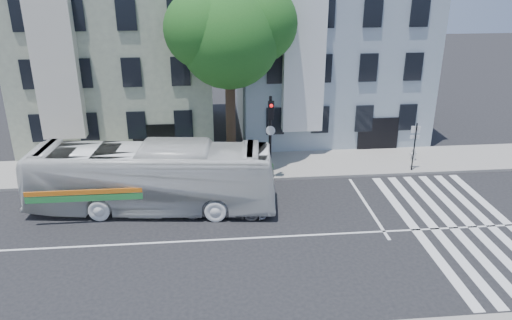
{
  "coord_description": "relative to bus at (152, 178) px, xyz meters",
  "views": [
    {
      "loc": [
        -1.17,
        -19.08,
        11.57
      ],
      "look_at": [
        0.97,
        3.27,
        2.4
      ],
      "focal_mm": 35.0,
      "sensor_mm": 36.0,
      "label": 1
    }
  ],
  "objects": [
    {
      "name": "far_sign_pole",
      "position": [
        14.39,
        3.13,
        0.25
      ],
      "size": [
        0.51,
        0.19,
        2.83
      ],
      "rotation": [
        0.0,
        0.0,
        -0.12
      ],
      "color": "black",
      "rests_on": "sidewalk_far"
    },
    {
      "name": "hedge",
      "position": [
        1.75,
        3.5,
        -1.17
      ],
      "size": [
        8.51,
        0.94,
        0.7
      ],
      "primitive_type": null,
      "rotation": [
        0.0,
        0.0,
        -0.01
      ],
      "color": "#2A561C",
      "rests_on": "sidewalk_far"
    },
    {
      "name": "street_tree",
      "position": [
        4.15,
        5.44,
        6.16
      ],
      "size": [
        7.3,
        5.9,
        11.1
      ],
      "color": "#2D2116",
      "rests_on": "ground"
    },
    {
      "name": "sedan",
      "position": [
        3.34,
        -0.74,
        -1.0
      ],
      "size": [
        2.51,
        4.85,
        1.34
      ],
      "primitive_type": "imported",
      "rotation": [
        0.0,
        0.0,
        1.43
      ],
      "color": "#AEB0B6",
      "rests_on": "ground"
    },
    {
      "name": "traffic_signal",
      "position": [
        6.09,
        2.65,
        1.45
      ],
      "size": [
        0.5,
        0.55,
        4.82
      ],
      "rotation": [
        0.0,
        0.0,
        -0.15
      ],
      "color": "black",
      "rests_on": "ground"
    },
    {
      "name": "sidewalk_far",
      "position": [
        4.09,
        4.7,
        -1.59
      ],
      "size": [
        80.0,
        4.0,
        0.15
      ],
      "primitive_type": "cube",
      "color": "gray",
      "rests_on": "ground"
    },
    {
      "name": "building_right",
      "position": [
        11.09,
        11.7,
        3.83
      ],
      "size": [
        12.0,
        10.0,
        11.0
      ],
      "primitive_type": "cube",
      "color": "#8FA1AA",
      "rests_on": "ground"
    },
    {
      "name": "ground",
      "position": [
        4.09,
        -3.3,
        -1.67
      ],
      "size": [
        120.0,
        120.0,
        0.0
      ],
      "primitive_type": "plane",
      "color": "black",
      "rests_on": "ground"
    },
    {
      "name": "building_left",
      "position": [
        -2.91,
        11.7,
        3.83
      ],
      "size": [
        12.0,
        10.0,
        11.0
      ],
      "primitive_type": "cube",
      "color": "gray",
      "rests_on": "ground"
    },
    {
      "name": "bus",
      "position": [
        0.0,
        0.0,
        0.0
      ],
      "size": [
        4.09,
        12.21,
        3.34
      ],
      "primitive_type": "imported",
      "rotation": [
        0.0,
        0.0,
        1.46
      ],
      "color": "silver",
      "rests_on": "ground"
    },
    {
      "name": "fire_hydrant",
      "position": [
        15.05,
        4.53,
        -1.1
      ],
      "size": [
        0.47,
        0.28,
        0.82
      ],
      "rotation": [
        0.0,
        0.0,
        0.31
      ],
      "color": "silver",
      "rests_on": "sidewalk_far"
    }
  ]
}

